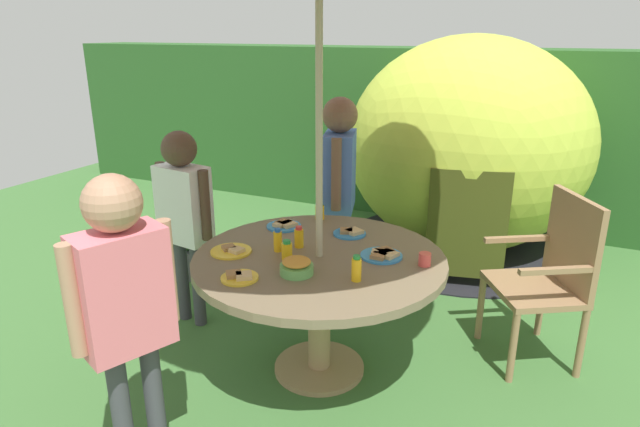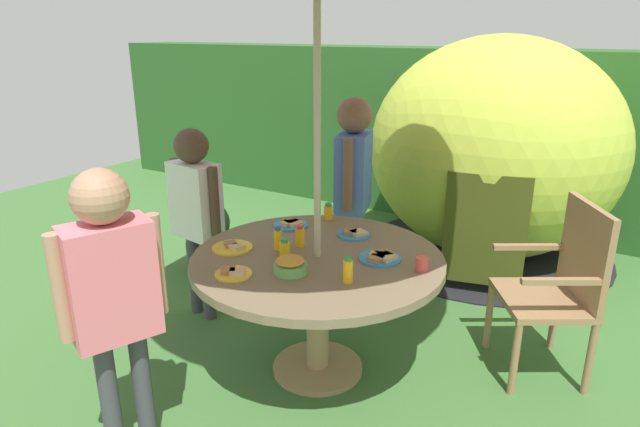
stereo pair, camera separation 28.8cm
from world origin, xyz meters
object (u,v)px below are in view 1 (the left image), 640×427
garden_table (319,275)px  plate_front_edge (350,233)px  potted_plant (188,239)px  plate_near_right (284,225)px  child_in_blue_shirt (339,171)px  wooden_chair (550,271)px  snack_bowl (297,266)px  juice_bottle_center_front (320,212)px  dome_tent (467,147)px  juice_bottle_mid_right (278,241)px  plate_center_back (231,251)px  child_in_pink_shirt (123,292)px  juice_bottle_mid_left (287,251)px  cup_near (425,259)px  child_in_white_shirt (184,205)px  juice_bottle_near_left (356,269)px  plate_back_edge (239,277)px  plate_far_left (382,255)px  juice_bottle_far_right (299,237)px

garden_table → plate_front_edge: (0.03, 0.36, 0.12)m
potted_plant → plate_near_right: bearing=-21.6°
child_in_blue_shirt → wooden_chair: bearing=61.2°
garden_table → potted_plant: (-1.47, 0.75, -0.31)m
snack_bowl → juice_bottle_center_front: (-0.24, 0.78, 0.01)m
dome_tent → child_in_blue_shirt: dome_tent is taller
child_in_blue_shirt → juice_bottle_mid_right: bearing=-13.2°
potted_plant → plate_center_back: 1.43m
snack_bowl → potted_plant: bearing=146.0°
child_in_pink_shirt → juice_bottle_mid_right: child_in_pink_shirt is taller
juice_bottle_mid_right → juice_bottle_mid_left: bearing=-39.0°
child_in_pink_shirt → potted_plant: bearing=54.8°
dome_tent → cup_near: 2.12m
garden_table → plate_front_edge: size_ratio=7.02×
child_in_white_shirt → juice_bottle_center_front: (0.74, 0.39, -0.06)m
juice_bottle_mid_right → plate_near_right: bearing=113.2°
dome_tent → juice_bottle_mid_left: size_ratio=23.05×
wooden_chair → juice_bottle_center_front: wooden_chair is taller
snack_bowl → juice_bottle_near_left: (0.29, 0.05, 0.02)m
potted_plant → cup_near: 2.15m
plate_back_edge → plate_far_left: bearing=45.3°
snack_bowl → juice_bottle_mid_left: 0.19m
child_in_blue_shirt → juice_bottle_mid_right: child_in_blue_shirt is taller
dome_tent → plate_back_edge: 2.70m
potted_plant → cup_near: cup_near is taller
plate_far_left → juice_bottle_near_left: juice_bottle_near_left is taller
dome_tent → juice_bottle_near_left: (-0.06, -2.41, -0.13)m
child_in_blue_shirt → cup_near: (0.83, -0.85, -0.17)m
potted_plant → child_in_blue_shirt: size_ratio=0.40×
child_in_pink_shirt → plate_back_edge: 0.60m
plate_front_edge → juice_bottle_mid_right: bearing=-123.7°
potted_plant → juice_bottle_far_right: (1.32, -0.68, 0.47)m
child_in_white_shirt → plate_front_edge: child_in_white_shirt is taller
plate_back_edge → juice_bottle_mid_right: 0.38m
juice_bottle_near_left → juice_bottle_far_right: juice_bottle_near_left is taller
dome_tent → potted_plant: size_ratio=4.39×
garden_table → child_in_blue_shirt: (-0.30, 0.97, 0.31)m
plate_back_edge → juice_bottle_center_front: size_ratio=1.73×
plate_front_edge → juice_bottle_center_front: (-0.27, 0.18, 0.04)m
juice_bottle_far_right → juice_bottle_mid_right: 0.13m
plate_near_right → plate_front_edge: size_ratio=1.09×
child_in_pink_shirt → plate_near_right: 1.28m
child_in_pink_shirt → juice_bottle_center_front: (0.16, 1.50, -0.10)m
plate_center_back → plate_front_edge: (0.48, 0.51, 0.00)m
garden_table → juice_bottle_mid_left: size_ratio=12.52×
plate_front_edge → juice_bottle_mid_left: 0.50m
juice_bottle_mid_right → cup_near: bearing=10.8°
child_in_white_shirt → snack_bowl: bearing=-13.3°
garden_table → plate_near_right: (-0.38, 0.31, 0.12)m
juice_bottle_near_left → juice_bottle_far_right: bearing=149.2°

